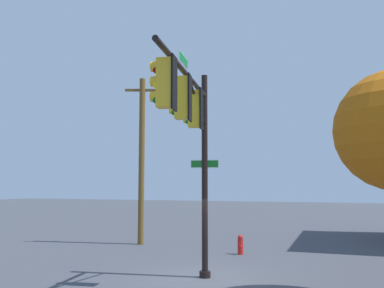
% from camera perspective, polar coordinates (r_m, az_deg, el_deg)
% --- Properties ---
extents(ground_plane, '(120.00, 120.00, 0.00)m').
position_cam_1_polar(ground_plane, '(13.88, 1.82, -18.04)').
color(ground_plane, '#41444B').
extents(signal_pole_assembly, '(5.70, 1.34, 6.65)m').
position_cam_1_polar(signal_pole_assembly, '(11.55, -0.32, 2.85)').
color(signal_pole_assembly, black).
rests_on(signal_pole_assembly, ground_plane).
extents(utility_pole, '(0.73, 1.73, 8.47)m').
position_cam_1_polar(utility_pole, '(21.16, -7.01, -1.88)').
color(utility_pole, brown).
rests_on(utility_pole, ground_plane).
extents(fire_hydrant, '(0.33, 0.24, 0.83)m').
position_cam_1_polar(fire_hydrant, '(18.26, 6.73, -13.70)').
color(fire_hydrant, red).
rests_on(fire_hydrant, ground_plane).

